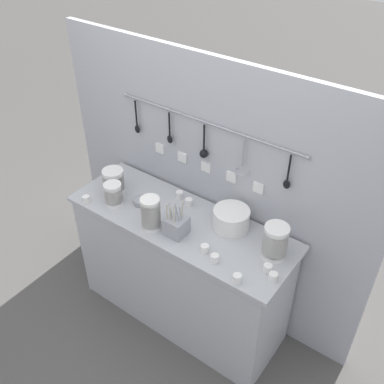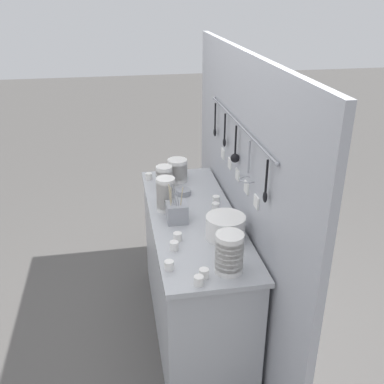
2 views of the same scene
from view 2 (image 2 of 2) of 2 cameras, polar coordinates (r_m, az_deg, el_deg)
The scene contains 18 objects.
ground_plane at distance 3.42m, azimuth 0.12°, elevation -16.87°, with size 20.00×20.00×0.00m, color #514F4C.
counter at distance 3.13m, azimuth 0.13°, elevation -10.49°, with size 1.56×0.55×0.93m.
back_wall at distance 2.93m, azimuth 6.09°, elevation -1.74°, with size 2.36×0.11×1.94m.
bowl_stack_nested_right at distance 2.91m, azimuth -3.34°, elevation -0.28°, with size 0.12×0.12×0.22m.
bowl_stack_wide_centre at distance 2.30m, azimuth 4.75°, elevation -7.71°, with size 0.15×0.15×0.22m.
bowl_stack_back_corner at distance 3.35m, azimuth -1.86°, elevation 2.78°, with size 0.15×0.15×0.17m.
bowl_stack_short_front at distance 3.25m, azimuth -3.53°, elevation 1.92°, with size 0.12×0.12×0.16m.
plate_stack at distance 2.62m, azimuth 4.27°, elevation -4.43°, with size 0.23×0.23×0.13m.
steel_mixing_bowl at distance 3.16m, azimuth -1.15°, elevation 0.01°, with size 0.11×0.11×0.04m.
cutlery_caddy at distance 2.79m, azimuth -1.94°, elevation -2.56°, with size 0.13×0.13×0.26m.
cup_back_right at distance 2.25m, azimuth 0.86°, elevation -11.19°, with size 0.05×0.05×0.05m.
cup_beside_plates at distance 3.41m, azimuth -5.51°, elevation 1.99°, with size 0.05×0.05×0.05m.
cup_front_right at distance 2.60m, azimuth -1.85°, elevation -5.71°, with size 0.05×0.05×0.05m.
cup_centre at distance 2.94m, azimuth 3.00°, elevation -1.84°, with size 0.05×0.05×0.05m.
cup_edge_far at distance 3.04m, azimuth 3.08°, elevation -0.96°, with size 0.05×0.05×0.05m.
cup_mid_row at distance 2.30m, azimuth 1.54°, elevation -10.29°, with size 0.05×0.05×0.05m.
cup_edge_near at distance 2.36m, azimuth -2.93°, elevation -9.29°, with size 0.05×0.05×0.05m.
cup_front_left at distance 2.52m, azimuth -2.28°, elevation -6.83°, with size 0.05×0.05×0.05m.
Camera 2 is at (2.51, -0.45, 2.28)m, focal length 42.00 mm.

